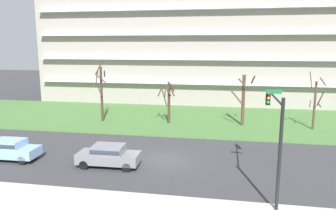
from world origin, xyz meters
The scene contains 10 objects.
ground centered at (0.00, 0.00, 0.00)m, with size 160.00×160.00×0.00m, color #38383A.
grass_lawn_strip centered at (0.00, 14.00, 0.04)m, with size 80.00×16.00×0.08m, color #477238.
apartment_building centered at (0.00, 28.14, 8.35)m, with size 46.93×13.24×16.70m.
tree_far_left centered at (-9.26, 11.02, 3.49)m, with size 1.46×1.48×6.91m.
tree_left centered at (-1.71, 11.28, 2.49)m, with size 1.77×1.97×4.77m.
tree_center centered at (6.33, 11.68, 2.99)m, with size 2.40×2.35×5.54m.
tree_right centered at (13.39, 11.26, 2.83)m, with size 1.56×1.66×5.96m.
sedan_gray_near_left centered at (-3.68, -2.00, 0.87)m, with size 4.44×1.90×1.57m.
sedan_blue_center_left centered at (-11.55, -2.00, 0.87)m, with size 4.43×1.87×1.57m.
traffic_signal_mast centered at (7.13, -4.56, 4.17)m, with size 0.90×5.84×6.02m.
Camera 1 is at (4.26, -22.73, 8.52)m, focal length 34.34 mm.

